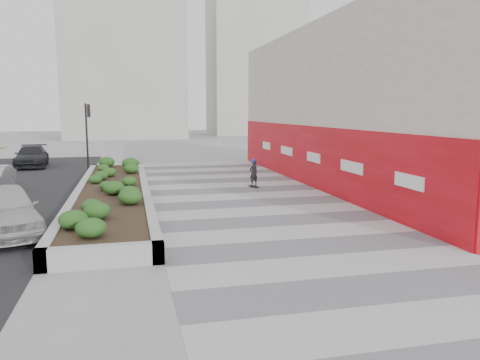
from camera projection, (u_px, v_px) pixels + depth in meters
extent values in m
plane|color=gray|center=(292.00, 234.00, 14.29)|extent=(160.00, 160.00, 0.00)
cube|color=#A8A8AD|center=(264.00, 213.00, 17.18)|extent=(8.00, 36.00, 0.01)
cube|color=#BFB0A3|center=(363.00, 106.00, 23.97)|extent=(6.00, 24.00, 8.00)
cube|color=red|center=(307.00, 155.00, 23.65)|extent=(0.12, 24.00, 3.00)
cube|color=#9E9EA0|center=(101.00, 256.00, 11.21)|extent=(3.00, 0.30, 0.55)
cube|color=#9E9EA0|center=(117.00, 169.00, 28.24)|extent=(3.00, 0.30, 0.55)
cube|color=#9E9EA0|center=(79.00, 195.00, 19.42)|extent=(0.30, 18.00, 0.55)
cube|color=#9E9EA0|center=(145.00, 192.00, 20.04)|extent=(0.30, 18.00, 0.55)
cube|color=#2D2116|center=(113.00, 194.00, 19.73)|extent=(2.40, 17.40, 0.50)
cylinder|color=black|center=(87.00, 137.00, 29.15)|extent=(0.12, 0.12, 4.20)
cube|color=black|center=(89.00, 111.00, 28.95)|extent=(0.18, 0.28, 0.80)
cube|color=#ADAAA3|center=(124.00, 65.00, 64.61)|extent=(16.00, 12.00, 20.00)
cube|color=#ADAAA3|center=(255.00, 58.00, 73.71)|extent=(14.00, 10.00, 24.00)
cylinder|color=#595654|center=(277.00, 213.00, 17.29)|extent=(0.44, 0.44, 0.01)
cube|color=black|center=(254.00, 186.00, 23.01)|extent=(0.43, 0.75, 0.02)
imported|color=#26262B|center=(254.00, 173.00, 22.92)|extent=(0.54, 0.45, 1.27)
sphere|color=#1837CC|center=(254.00, 161.00, 22.83)|extent=(0.23, 0.23, 0.23)
imported|color=#BCBCBE|center=(4.00, 210.00, 14.12)|extent=(3.17, 4.85, 1.53)
imported|color=black|center=(32.00, 156.00, 31.53)|extent=(2.45, 5.03, 1.41)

